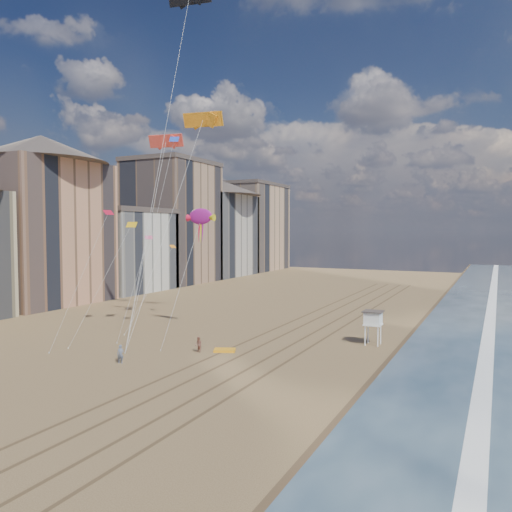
{
  "coord_description": "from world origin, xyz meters",
  "views": [
    {
      "loc": [
        24.14,
        -26.06,
        12.55
      ],
      "look_at": [
        -1.34,
        26.0,
        9.5
      ],
      "focal_mm": 35.0,
      "sensor_mm": 36.0,
      "label": 1
    }
  ],
  "objects_px": {
    "lifeguard_stand": "(373,319)",
    "kite_flyer_a": "(120,354)",
    "kite_flyer_b": "(199,345)",
    "show_kite": "(201,217)",
    "grounded_kite": "(225,350)"
  },
  "relations": [
    {
      "from": "lifeguard_stand",
      "to": "kite_flyer_a",
      "type": "distance_m",
      "value": 26.67
    },
    {
      "from": "kite_flyer_b",
      "to": "show_kite",
      "type": "bearing_deg",
      "value": 144.35
    },
    {
      "from": "grounded_kite",
      "to": "kite_flyer_a",
      "type": "xyz_separation_m",
      "value": [
        -6.54,
        -8.3,
        0.75
      ]
    },
    {
      "from": "lifeguard_stand",
      "to": "kite_flyer_b",
      "type": "xyz_separation_m",
      "value": [
        -15.23,
        -11.25,
        -2.06
      ]
    },
    {
      "from": "kite_flyer_b",
      "to": "lifeguard_stand",
      "type": "bearing_deg",
      "value": 59.99
    },
    {
      "from": "grounded_kite",
      "to": "show_kite",
      "type": "distance_m",
      "value": 17.21
    },
    {
      "from": "kite_flyer_a",
      "to": "grounded_kite",
      "type": "bearing_deg",
      "value": 33.06
    },
    {
      "from": "lifeguard_stand",
      "to": "kite_flyer_a",
      "type": "relative_size",
      "value": 2.14
    },
    {
      "from": "grounded_kite",
      "to": "kite_flyer_b",
      "type": "relative_size",
      "value": 1.33
    },
    {
      "from": "kite_flyer_a",
      "to": "show_kite",
      "type": "bearing_deg",
      "value": 73.9
    },
    {
      "from": "grounded_kite",
      "to": "show_kite",
      "type": "xyz_separation_m",
      "value": [
        -7.23,
        6.92,
        14.0
      ]
    },
    {
      "from": "lifeguard_stand",
      "to": "kite_flyer_a",
      "type": "bearing_deg",
      "value": -137.53
    },
    {
      "from": "lifeguard_stand",
      "to": "kite_flyer_b",
      "type": "bearing_deg",
      "value": -143.56
    },
    {
      "from": "lifeguard_stand",
      "to": "kite_flyer_a",
      "type": "height_order",
      "value": "lifeguard_stand"
    },
    {
      "from": "kite_flyer_b",
      "to": "grounded_kite",
      "type": "bearing_deg",
      "value": 59.9
    }
  ]
}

